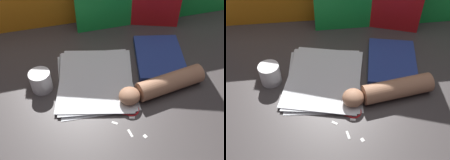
# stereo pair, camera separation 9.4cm
# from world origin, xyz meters

# --- Properties ---
(ground_plane) EXTENTS (6.00, 6.00, 0.00)m
(ground_plane) POSITION_xyz_m (0.00, 0.00, 0.00)
(ground_plane) COLOR #3D3838
(paper_stack) EXTENTS (0.31, 0.36, 0.01)m
(paper_stack) POSITION_xyz_m (-0.07, 0.04, 0.01)
(paper_stack) COLOR white
(paper_stack) RESTS_ON ground_plane
(book_closed) EXTENTS (0.21, 0.28, 0.03)m
(book_closed) POSITION_xyz_m (0.20, 0.13, 0.01)
(book_closed) COLOR navy
(book_closed) RESTS_ON ground_plane
(scissors) EXTENTS (0.12, 0.16, 0.01)m
(scissors) POSITION_xyz_m (0.04, -0.10, 0.00)
(scissors) COLOR silver
(scissors) RESTS_ON ground_plane
(hand_forearm) EXTENTS (0.34, 0.17, 0.07)m
(hand_forearm) POSITION_xyz_m (0.17, -0.05, 0.04)
(hand_forearm) COLOR #A87556
(hand_forearm) RESTS_ON ground_plane
(paper_scrap_near) EXTENTS (0.02, 0.01, 0.00)m
(paper_scrap_near) POSITION_xyz_m (0.04, -0.16, 0.00)
(paper_scrap_near) COLOR white
(paper_scrap_near) RESTS_ON ground_plane
(paper_scrap_mid) EXTENTS (0.02, 0.03, 0.00)m
(paper_scrap_mid) POSITION_xyz_m (0.03, -0.22, 0.00)
(paper_scrap_mid) COLOR white
(paper_scrap_mid) RESTS_ON ground_plane
(paper_scrap_far) EXTENTS (0.02, 0.02, 0.00)m
(paper_scrap_far) POSITION_xyz_m (-0.02, -0.17, 0.00)
(paper_scrap_far) COLOR white
(paper_scrap_far) RESTS_ON ground_plane
(paper_scrap_side) EXTENTS (0.02, 0.02, 0.00)m
(paper_scrap_side) POSITION_xyz_m (0.07, -0.23, 0.00)
(paper_scrap_side) COLOR white
(paper_scrap_side) RESTS_ON ground_plane
(mug) EXTENTS (0.08, 0.08, 0.08)m
(mug) POSITION_xyz_m (-0.27, 0.01, 0.04)
(mug) COLOR white
(mug) RESTS_ON ground_plane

